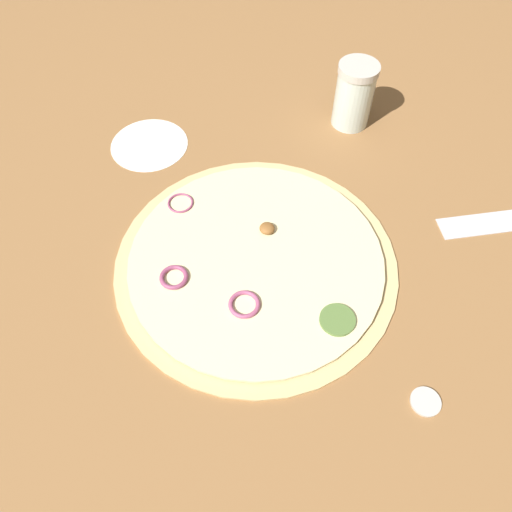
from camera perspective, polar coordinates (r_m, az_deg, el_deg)
name	(u,v)px	position (r m, az deg, el deg)	size (l,w,h in m)	color
ground_plane	(256,263)	(0.67, 0.00, -0.84)	(3.00, 3.00, 0.00)	olive
pizza	(256,261)	(0.67, -0.03, -0.62)	(0.38, 0.38, 0.02)	#D6B77A
spice_jar	(354,95)	(0.85, 11.15, 17.62)	(0.06, 0.06, 0.11)	silver
loose_cap	(426,401)	(0.61, 18.85, -15.43)	(0.03, 0.03, 0.01)	beige
flour_patch	(149,144)	(0.84, -12.09, 12.36)	(0.12, 0.12, 0.00)	white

